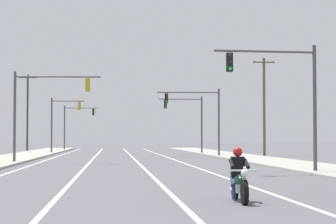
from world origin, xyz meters
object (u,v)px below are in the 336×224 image
object	(u,v)px
utility_pole_right_far	(264,105)
motorcycle_with_rider	(239,180)
traffic_signal_mid_left	(61,117)
traffic_signal_far_left	(74,121)
traffic_signal_far_right	(189,116)
traffic_signal_mid_right	(201,111)
utility_pole_left_far	(28,111)
traffic_signal_near_right	(286,88)
traffic_signal_near_left	(40,102)

from	to	relation	value
utility_pole_right_far	motorcycle_with_rider	bearing A→B (deg)	-104.48
traffic_signal_mid_left	traffic_signal_far_left	bearing A→B (deg)	88.22
traffic_signal_far_right	utility_pole_right_far	world-z (taller)	utility_pole_right_far
traffic_signal_mid_right	utility_pole_left_far	bearing A→B (deg)	123.19
traffic_signal_mid_left	traffic_signal_far_left	xyz separation A→B (m)	(0.52, 16.63, 0.07)
traffic_signal_near_right	traffic_signal_mid_right	world-z (taller)	same
motorcycle_with_rider	traffic_signal_mid_left	size ratio (longest dim) A/B	0.35
traffic_signal_near_left	traffic_signal_far_right	bearing A→B (deg)	61.46
traffic_signal_far_right	utility_pole_right_far	size ratio (longest dim) A/B	0.66
traffic_signal_near_right	utility_pole_left_far	bearing A→B (deg)	109.07
motorcycle_with_rider	traffic_signal_near_left	bearing A→B (deg)	107.26
traffic_signal_mid_left	utility_pole_left_far	world-z (taller)	utility_pole_left_far
traffic_signal_far_right	utility_pole_left_far	size ratio (longest dim) A/B	0.60
motorcycle_with_rider	utility_pole_left_far	size ratio (longest dim) A/B	0.21
utility_pole_right_far	traffic_signal_far_right	bearing A→B (deg)	129.16
traffic_signal_near_right	traffic_signal_near_left	world-z (taller)	same
traffic_signal_near_left	utility_pole_left_far	world-z (taller)	utility_pole_left_far
motorcycle_with_rider	traffic_signal_far_left	xyz separation A→B (m)	(-8.63, 71.62, 3.50)
traffic_signal_near_left	traffic_signal_far_left	xyz separation A→B (m)	(-0.38, 45.06, -0.07)
traffic_signal_near_left	utility_pole_right_far	xyz separation A→B (m)	(19.32, 16.31, 0.74)
motorcycle_with_rider	traffic_signal_mid_right	distance (m)	40.73
motorcycle_with_rider	utility_pole_right_far	distance (m)	44.49
traffic_signal_mid_left	traffic_signal_far_left	distance (m)	16.64
traffic_signal_near_right	utility_pole_left_far	size ratio (longest dim) A/B	0.60
traffic_signal_near_right	traffic_signal_mid_right	xyz separation A→B (m)	(-0.31, 27.36, 0.04)
motorcycle_with_rider	utility_pole_right_far	xyz separation A→B (m)	(11.07, 42.87, 4.31)
traffic_signal_mid_left	traffic_signal_far_left	size ratio (longest dim) A/B	1.00
traffic_signal_mid_right	traffic_signal_far_right	world-z (taller)	same
motorcycle_with_rider	traffic_signal_mid_left	distance (m)	55.85
motorcycle_with_rider	traffic_signal_mid_right	xyz separation A→B (m)	(4.59, 40.31, 3.56)
utility_pole_left_far	traffic_signal_far_right	bearing A→B (deg)	-44.66
utility_pole_left_far	traffic_signal_mid_right	bearing A→B (deg)	-56.81
traffic_signal_near_left	utility_pole_right_far	distance (m)	25.30
traffic_signal_near_right	utility_pole_right_far	size ratio (longest dim) A/B	0.66
traffic_signal_mid_right	utility_pole_right_far	xyz separation A→B (m)	(6.49, 2.56, 0.75)
traffic_signal_near_left	traffic_signal_mid_left	bearing A→B (deg)	91.81
utility_pole_right_far	traffic_signal_near_left	bearing A→B (deg)	-139.83
traffic_signal_mid_right	traffic_signal_near_left	bearing A→B (deg)	-133.03
traffic_signal_far_left	traffic_signal_near_left	bearing A→B (deg)	-89.52
traffic_signal_mid_right	traffic_signal_mid_left	xyz separation A→B (m)	(-13.74, 14.68, -0.13)
motorcycle_with_rider	utility_pole_left_far	distance (m)	71.64
traffic_signal_near_left	traffic_signal_mid_right	bearing A→B (deg)	46.97
traffic_signal_mid_right	traffic_signal_far_left	size ratio (longest dim) A/B	1.00
traffic_signal_near_left	utility_pole_left_far	bearing A→B (deg)	98.58
traffic_signal_mid_right	motorcycle_with_rider	bearing A→B (deg)	-96.49
motorcycle_with_rider	traffic_signal_mid_left	bearing A→B (deg)	99.44
traffic_signal_far_right	traffic_signal_far_left	bearing A→B (deg)	122.55
motorcycle_with_rider	traffic_signal_far_right	xyz separation A→B (m)	(4.80, 50.57, 3.50)
traffic_signal_mid_right	utility_pole_right_far	bearing A→B (deg)	21.53
traffic_signal_far_right	traffic_signal_mid_left	bearing A→B (deg)	162.42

